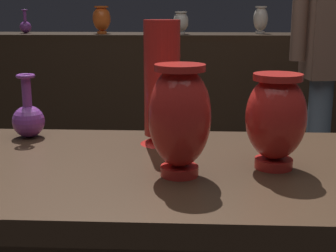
% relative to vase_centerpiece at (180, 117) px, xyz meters
% --- Properties ---
extents(back_display_shelf, '(2.60, 0.40, 0.99)m').
position_rel_vase_centerpiece_xyz_m(back_display_shelf, '(-0.05, 2.28, -0.43)').
color(back_display_shelf, black).
rests_on(back_display_shelf, ground_plane).
extents(vase_centerpiece, '(0.13, 0.13, 0.24)m').
position_rel_vase_centerpiece_xyz_m(vase_centerpiece, '(0.00, 0.00, 0.00)').
color(vase_centerpiece, red).
rests_on(vase_centerpiece, display_plinth).
extents(vase_tall_behind, '(0.13, 0.13, 0.21)m').
position_rel_vase_centerpiece_xyz_m(vase_tall_behind, '(0.21, 0.06, -0.01)').
color(vase_tall_behind, red).
rests_on(vase_tall_behind, display_plinth).
extents(vase_left_accent, '(0.09, 0.09, 0.18)m').
position_rel_vase_centerpiece_xyz_m(vase_left_accent, '(-0.43, 0.30, -0.07)').
color(vase_left_accent, '#7A388E').
rests_on(vase_left_accent, display_plinth).
extents(vase_right_accent, '(0.12, 0.12, 0.32)m').
position_rel_vase_centerpiece_xyz_m(vase_right_accent, '(-0.05, 0.26, 0.03)').
color(vase_right_accent, red).
rests_on(vase_right_accent, display_plinth).
extents(shelf_vase_far_left, '(0.08, 0.08, 0.15)m').
position_rel_vase_centerpiece_xyz_m(shelf_vase_far_left, '(-1.09, 2.30, 0.11)').
color(shelf_vase_far_left, '#7A388E').
rests_on(shelf_vase_far_left, back_display_shelf).
extents(shelf_vase_left, '(0.12, 0.12, 0.18)m').
position_rel_vase_centerpiece_xyz_m(shelf_vase_left, '(-0.57, 2.26, 0.16)').
color(shelf_vase_left, '#E55B1E').
rests_on(shelf_vase_left, back_display_shelf).
extents(shelf_vase_center, '(0.10, 0.10, 0.14)m').
position_rel_vase_centerpiece_xyz_m(shelf_vase_center, '(-0.05, 2.22, 0.14)').
color(shelf_vase_center, silver).
rests_on(shelf_vase_center, back_display_shelf).
extents(shelf_vase_right, '(0.09, 0.09, 0.18)m').
position_rel_vase_centerpiece_xyz_m(shelf_vase_right, '(0.47, 2.32, 0.16)').
color(shelf_vase_right, silver).
rests_on(shelf_vase_right, back_display_shelf).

